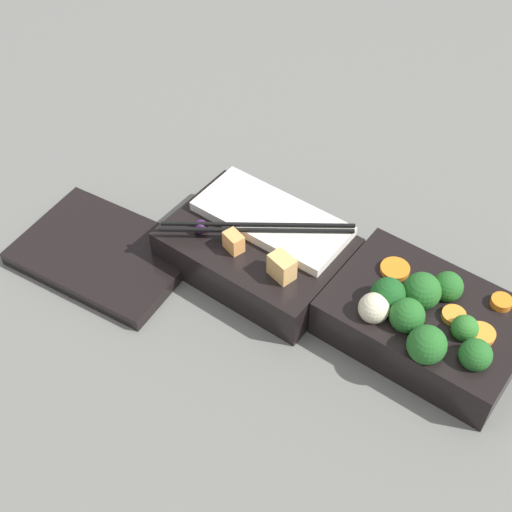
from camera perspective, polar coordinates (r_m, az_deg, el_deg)
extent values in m
plane|color=slate|center=(0.84, 5.58, -3.51)|extent=(3.00, 3.00, 0.00)
cube|color=black|center=(0.80, 13.35, -5.13)|extent=(0.21, 0.14, 0.05)
sphere|color=#236023|center=(0.79, 15.08, -2.40)|extent=(0.03, 0.03, 0.03)
sphere|color=#2D7028|center=(0.76, 16.36, -5.57)|extent=(0.03, 0.03, 0.03)
sphere|color=#236023|center=(0.74, 17.16, -7.56)|extent=(0.03, 0.03, 0.03)
sphere|color=#236023|center=(0.78, 13.12, -2.77)|extent=(0.04, 0.04, 0.04)
sphere|color=#236023|center=(0.76, 11.99, -4.68)|extent=(0.04, 0.04, 0.04)
sphere|color=#236023|center=(0.74, 13.51, -6.92)|extent=(0.04, 0.04, 0.04)
sphere|color=#19511E|center=(0.77, 10.60, -2.97)|extent=(0.04, 0.04, 0.04)
cylinder|color=orange|center=(0.80, 19.04, -3.50)|extent=(0.03, 0.03, 0.01)
cylinder|color=orange|center=(0.81, 11.06, -1.03)|extent=(0.03, 0.03, 0.01)
cylinder|color=orange|center=(0.78, 15.54, -4.59)|extent=(0.03, 0.03, 0.01)
cylinder|color=orange|center=(0.77, 17.57, -5.96)|extent=(0.04, 0.04, 0.01)
sphere|color=beige|center=(0.76, 9.42, -4.14)|extent=(0.03, 0.03, 0.03)
cube|color=black|center=(0.85, 0.05, 0.35)|extent=(0.21, 0.14, 0.05)
cube|color=silver|center=(0.84, 1.28, 3.02)|extent=(0.18, 0.08, 0.01)
cube|color=#EAB266|center=(0.78, 2.08, -0.88)|extent=(0.03, 0.03, 0.03)
cube|color=#F4A356|center=(0.81, -1.80, 1.14)|extent=(0.03, 0.02, 0.02)
sphere|color=#381942|center=(0.83, -4.46, 2.36)|extent=(0.02, 0.02, 0.02)
cylinder|color=black|center=(0.82, 0.06, 2.44)|extent=(0.19, 0.14, 0.01)
cylinder|color=black|center=(0.82, 0.05, 2.09)|extent=(0.19, 0.14, 0.01)
cube|color=black|center=(0.89, -12.03, 0.20)|extent=(0.22, 0.16, 0.02)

